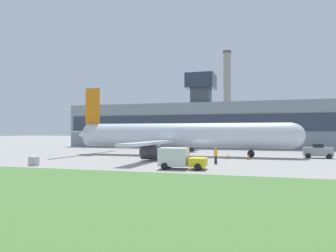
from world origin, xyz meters
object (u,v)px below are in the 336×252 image
object	(u,v)px
airplane	(178,136)
pushback_tug	(318,152)
baggage_truck	(179,159)
ground_crew_person	(216,156)

from	to	relation	value
airplane	pushback_tug	distance (m)	19.98
airplane	pushback_tug	bearing A→B (deg)	4.11
baggage_truck	ground_crew_person	xyz separation A→B (m)	(2.65, 6.18, -0.10)
pushback_tug	airplane	bearing A→B (deg)	-175.89
pushback_tug	baggage_truck	world-z (taller)	baggage_truck
airplane	ground_crew_person	world-z (taller)	airplane
airplane	ground_crew_person	bearing A→B (deg)	-55.21
airplane	ground_crew_person	xyz separation A→B (m)	(7.47, -10.75, -2.13)
ground_crew_person	pushback_tug	bearing A→B (deg)	44.60
airplane	ground_crew_person	distance (m)	13.26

